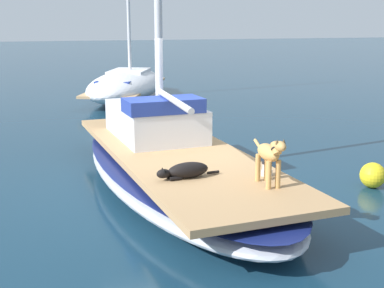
# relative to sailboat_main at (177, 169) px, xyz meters

# --- Properties ---
(ground_plane) EXTENTS (120.00, 120.00, 0.00)m
(ground_plane) POSITION_rel_sailboat_main_xyz_m (0.00, 0.00, -0.34)
(ground_plane) COLOR #143347
(sailboat_main) EXTENTS (3.25, 7.46, 0.66)m
(sailboat_main) POSITION_rel_sailboat_main_xyz_m (0.00, 0.00, 0.00)
(sailboat_main) COLOR #B2B7C1
(sailboat_main) RESTS_ON ground
(cabin_house) EXTENTS (1.62, 2.35, 0.84)m
(cabin_house) POSITION_rel_sailboat_main_xyz_m (-0.12, 1.11, 0.67)
(cabin_house) COLOR silver
(cabin_house) RESTS_ON sailboat_main
(dog_black) EXTENTS (0.95, 0.34, 0.22)m
(dog_black) POSITION_rel_sailboat_main_xyz_m (-0.24, -1.54, 0.43)
(dog_black) COLOR black
(dog_black) RESTS_ON sailboat_main
(dog_tan) EXTENTS (0.23, 0.94, 0.70)m
(dog_tan) POSITION_rel_sailboat_main_xyz_m (0.75, -2.16, 0.75)
(dog_tan) COLOR tan
(dog_tan) RESTS_ON sailboat_main
(deck_winch) EXTENTS (0.16, 0.16, 0.21)m
(deck_winch) POSITION_rel_sailboat_main_xyz_m (0.90, -1.74, 0.42)
(deck_winch) COLOR #B7B7BC
(deck_winch) RESTS_ON sailboat_main
(moored_boat_far_astern) EXTENTS (4.41, 6.50, 7.66)m
(moored_boat_far_astern) POSITION_rel_sailboat_main_xyz_m (0.66, 10.28, 0.21)
(moored_boat_far_astern) COLOR white
(moored_boat_far_astern) RESTS_ON ground
(mooring_buoy) EXTENTS (0.44, 0.44, 0.44)m
(mooring_buoy) POSITION_rel_sailboat_main_xyz_m (3.26, -0.85, -0.12)
(mooring_buoy) COLOR yellow
(mooring_buoy) RESTS_ON ground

